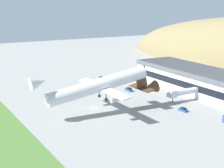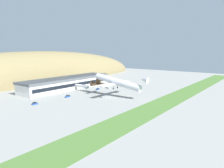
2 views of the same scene
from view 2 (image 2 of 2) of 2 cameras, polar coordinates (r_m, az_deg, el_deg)
The scene contains 12 objects.
ground_plane at distance 159.52m, azimuth -0.88°, elevation -3.68°, with size 454.31×454.31×0.00m, color gray.
grass_strip_foreground at distance 140.04m, azimuth 11.85°, elevation -5.64°, with size 408.88×18.33×0.08m, color #4C7533.
hill_backdrop at distance 262.86m, azimuth -18.04°, elevation 0.88°, with size 340.84×67.91×66.48m, color olive.
terminal_building at distance 201.16m, azimuth -11.48°, elevation 0.48°, with size 91.25×21.18×10.35m.
jetway_0 at distance 188.72m, azimuth -7.76°, elevation -0.55°, with size 3.38×14.32×5.43m.
cargo_airplane at distance 163.36m, azimuth 1.19°, elevation 0.44°, with size 34.49×51.41×13.09m.
service_car_0 at distance 165.15m, azimuth -11.51°, elevation -3.18°, with size 4.49×1.85×1.66m.
service_car_1 at distance 191.97m, azimuth -3.73°, elevation -1.35°, with size 3.94×1.91×1.50m.
service_car_2 at distance 148.91m, azimuth -19.53°, elevation -4.85°, with size 3.88×2.18×1.62m.
fuel_truck at distance 209.96m, azimuth -1.17°, elevation -0.21°, with size 6.75×2.32×3.03m.
traffic_cone_0 at distance 181.74m, azimuth -4.26°, elevation -2.05°, with size 0.52×0.52×0.58m.
traffic_cone_1 at distance 153.20m, azimuth -13.22°, elevation -4.34°, with size 0.52×0.52×0.58m.
Camera 2 is at (-123.55, -94.70, 34.82)m, focal length 35.00 mm.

